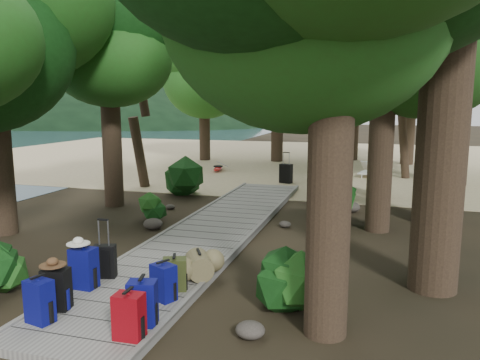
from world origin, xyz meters
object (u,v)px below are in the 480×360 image
(backpack_right_a, at_px, (129,314))
(backpack_left_c, at_px, (84,266))
(backpack_right_c, at_px, (163,280))
(suitcase_on_boardwalk, at_px, (105,261))
(backpack_left_b, at_px, (56,287))
(lone_suitcase_on_sand, at_px, (286,174))
(backpack_right_d, at_px, (175,272))
(duffel_right_khaki, at_px, (199,265))
(sun_lounger, at_px, (368,170))
(backpack_left_a, at_px, (39,299))
(kayak, at_px, (218,167))
(backpack_right_b, at_px, (142,301))

(backpack_right_a, bearing_deg, backpack_left_c, 138.02)
(backpack_right_c, height_order, suitcase_on_boardwalk, backpack_right_c)
(backpack_left_b, xyz_separation_m, lone_suitcase_on_sand, (1.01, 12.01, -0.07))
(backpack_right_d, height_order, lone_suitcase_on_sand, lone_suitcase_on_sand)
(backpack_left_c, relative_size, backpack_right_d, 1.29)
(duffel_right_khaki, bearing_deg, sun_lounger, 49.58)
(backpack_left_a, distance_m, backpack_left_b, 0.41)
(sun_lounger, bearing_deg, backpack_left_c, -93.96)
(duffel_right_khaki, height_order, sun_lounger, sun_lounger)
(backpack_right_c, distance_m, kayak, 14.14)
(sun_lounger, bearing_deg, backpack_left_a, -92.19)
(backpack_left_b, xyz_separation_m, backpack_left_c, (-0.09, 0.79, 0.03))
(backpack_left_b, xyz_separation_m, backpack_right_b, (1.40, -0.09, 0.00))
(lone_suitcase_on_sand, distance_m, sun_lounger, 3.87)
(backpack_right_b, distance_m, backpack_right_d, 1.21)
(backpack_left_c, relative_size, kayak, 0.24)
(backpack_left_a, height_order, backpack_right_c, backpack_left_a)
(suitcase_on_boardwalk, distance_m, sun_lounger, 13.81)
(backpack_right_c, bearing_deg, kayak, 131.40)
(backpack_right_c, xyz_separation_m, lone_suitcase_on_sand, (-0.30, 11.29, -0.04))
(suitcase_on_boardwalk, bearing_deg, backpack_right_d, -23.24)
(backpack_left_c, distance_m, backpack_right_d, 1.45)
(backpack_right_b, height_order, suitcase_on_boardwalk, backpack_right_b)
(lone_suitcase_on_sand, xyz_separation_m, kayak, (-3.52, 2.33, -0.21))
(backpack_left_a, bearing_deg, kayak, 112.20)
(backpack_right_b, xyz_separation_m, lone_suitcase_on_sand, (-0.38, 12.10, -0.07))
(backpack_left_b, relative_size, backpack_right_d, 1.18)
(backpack_right_b, distance_m, lone_suitcase_on_sand, 12.11)
(backpack_left_c, bearing_deg, suitcase_on_boardwalk, 84.01)
(backpack_right_c, distance_m, duffel_right_khaki, 1.03)
(backpack_right_d, relative_size, kayak, 0.19)
(backpack_left_a, xyz_separation_m, backpack_right_c, (1.26, 1.13, -0.02))
(backpack_left_a, bearing_deg, backpack_right_a, 10.14)
(backpack_left_b, bearing_deg, backpack_right_d, 30.43)
(lone_suitcase_on_sand, bearing_deg, backpack_right_a, -72.26)
(backpack_right_d, bearing_deg, backpack_left_a, -150.86)
(backpack_left_a, distance_m, backpack_right_d, 1.98)
(backpack_left_a, bearing_deg, suitcase_on_boardwalk, 104.88)
(kayak, bearing_deg, duffel_right_khaki, -81.67)
(backpack_right_a, xyz_separation_m, suitcase_on_boardwalk, (-1.44, 1.74, -0.04))
(backpack_left_b, xyz_separation_m, backpack_right_d, (1.31, 1.12, -0.05))
(kayak, bearing_deg, backpack_right_b, -84.08)
(backpack_right_b, bearing_deg, suitcase_on_boardwalk, 121.67)
(duffel_right_khaki, bearing_deg, backpack_left_a, -153.16)
(backpack_left_a, xyz_separation_m, backpack_right_b, (1.35, 0.32, 0.01))
(kayak, relative_size, sun_lounger, 1.66)
(lone_suitcase_on_sand, height_order, sun_lounger, lone_suitcase_on_sand)
(backpack_right_b, height_order, backpack_right_d, backpack_right_b)
(backpack_right_c, relative_size, duffel_right_khaki, 0.96)
(backpack_left_c, xyz_separation_m, kayak, (-2.41, 13.55, -0.31))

